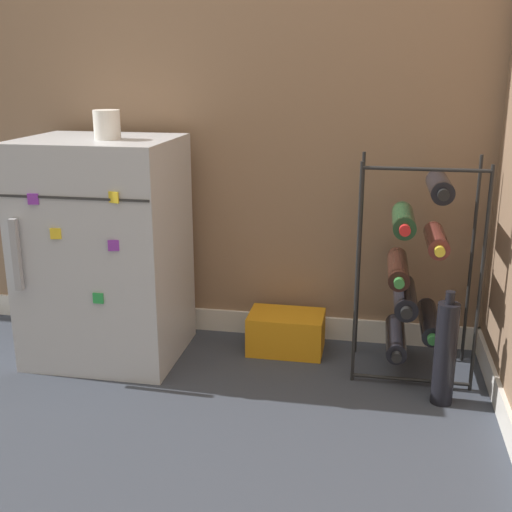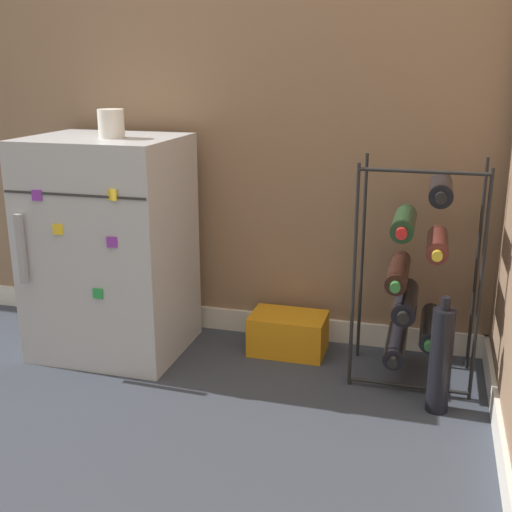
{
  "view_description": "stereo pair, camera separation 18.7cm",
  "coord_description": "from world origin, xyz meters",
  "px_view_note": "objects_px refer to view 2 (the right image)",
  "views": [
    {
      "loc": [
        0.47,
        -1.75,
        1.05
      ],
      "look_at": [
        0.07,
        0.38,
        0.4
      ],
      "focal_mm": 45.0,
      "sensor_mm": 36.0,
      "label": 1
    },
    {
      "loc": [
        0.66,
        -1.71,
        1.05
      ],
      "look_at": [
        0.07,
        0.38,
        0.4
      ],
      "focal_mm": 45.0,
      "sensor_mm": 36.0,
      "label": 2
    }
  ],
  "objects_px": {
    "wine_rack": "(415,274)",
    "soda_box": "(288,333)",
    "fridge_top_cup": "(111,124)",
    "mini_fridge": "(111,247)",
    "loose_bottle_floor": "(440,360)"
  },
  "relations": [
    {
      "from": "wine_rack",
      "to": "fridge_top_cup",
      "type": "xyz_separation_m",
      "value": [
        -1.05,
        -0.08,
        0.48
      ]
    },
    {
      "from": "soda_box",
      "to": "fridge_top_cup",
      "type": "relative_size",
      "value": 2.87
    },
    {
      "from": "wine_rack",
      "to": "fridge_top_cup",
      "type": "height_order",
      "value": "fridge_top_cup"
    },
    {
      "from": "loose_bottle_floor",
      "to": "soda_box",
      "type": "bearing_deg",
      "value": 151.53
    },
    {
      "from": "fridge_top_cup",
      "to": "mini_fridge",
      "type": "bearing_deg",
      "value": 148.32
    },
    {
      "from": "mini_fridge",
      "to": "loose_bottle_floor",
      "type": "xyz_separation_m",
      "value": [
        1.2,
        -0.16,
        -0.23
      ]
    },
    {
      "from": "soda_box",
      "to": "loose_bottle_floor",
      "type": "relative_size",
      "value": 0.74
    },
    {
      "from": "wine_rack",
      "to": "soda_box",
      "type": "relative_size",
      "value": 2.7
    },
    {
      "from": "mini_fridge",
      "to": "fridge_top_cup",
      "type": "height_order",
      "value": "fridge_top_cup"
    },
    {
      "from": "soda_box",
      "to": "loose_bottle_floor",
      "type": "height_order",
      "value": "loose_bottle_floor"
    },
    {
      "from": "soda_box",
      "to": "fridge_top_cup",
      "type": "xyz_separation_m",
      "value": [
        -0.6,
        -0.17,
        0.78
      ]
    },
    {
      "from": "mini_fridge",
      "to": "wine_rack",
      "type": "height_order",
      "value": "mini_fridge"
    },
    {
      "from": "mini_fridge",
      "to": "loose_bottle_floor",
      "type": "bearing_deg",
      "value": -7.73
    },
    {
      "from": "mini_fridge",
      "to": "wine_rack",
      "type": "xyz_separation_m",
      "value": [
        1.1,
        0.05,
        -0.03
      ]
    },
    {
      "from": "loose_bottle_floor",
      "to": "mini_fridge",
      "type": "bearing_deg",
      "value": 172.27
    }
  ]
}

